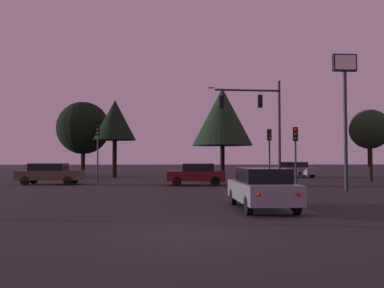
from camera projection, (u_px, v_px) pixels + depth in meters
The scene contains 14 objects.
ground_plane at pixel (181, 180), 34.04m from camera, with size 168.00×168.00×0.00m, color #262326.
traffic_signal_mast_arm at pixel (260, 115), 28.01m from camera, with size 5.38×0.64×7.50m.
traffic_light_corner_left at pixel (296, 144), 25.14m from camera, with size 0.33×0.37×3.90m.
traffic_light_corner_right at pixel (269, 144), 31.09m from camera, with size 0.32×0.36×4.21m.
traffic_light_median at pixel (98, 141), 31.12m from camera, with size 0.32×0.36×4.62m.
car_nearside_lane at pixel (262, 188), 14.39m from camera, with size 1.98×4.48×1.52m.
car_crossing_left at pixel (196, 174), 27.22m from camera, with size 4.07×1.81×1.52m.
car_crossing_right at pixel (50, 173), 28.24m from camera, with size 4.67×1.88×1.52m.
car_far_lane at pixel (295, 169), 38.66m from camera, with size 3.82×4.27×1.52m.
store_sign_illuminated at pixel (345, 92), 22.58m from camera, with size 1.41×0.33×7.94m.
tree_behind_sign at pixel (115, 120), 38.41m from camera, with size 4.17×4.17×7.64m.
tree_left_far at pixel (83, 128), 41.88m from camera, with size 5.63×5.63×7.96m.
tree_center_horizon at pixel (222, 117), 32.63m from camera, with size 5.04×5.04×7.79m.
tree_right_cluster at pixel (370, 130), 32.10m from camera, with size 3.26×3.26×5.91m.
Camera 1 is at (-0.18, -9.65, 1.88)m, focal length 36.49 mm.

